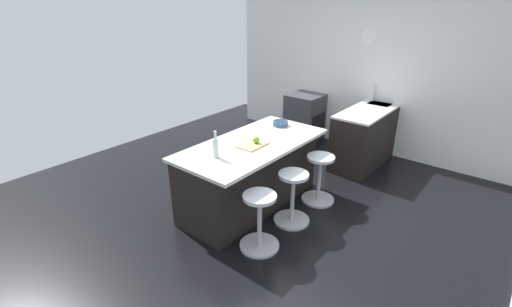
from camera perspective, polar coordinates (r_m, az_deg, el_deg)
name	(u,v)px	position (r m, az deg, el deg)	size (l,w,h in m)	color
ground_plane	(274,207)	(4.80, 2.80, -8.40)	(7.03, 7.03, 0.00)	black
interior_partition_left	(370,69)	(6.56, 17.62, 12.62)	(0.15, 5.39, 2.82)	silver
sink_cabinet	(373,131)	(6.37, 18.00, 3.37)	(1.97, 0.60, 1.19)	black
oven_range	(305,117)	(6.92, 7.74, 5.73)	(0.60, 0.61, 0.88)	#38383D
kitchen_island	(250,173)	(4.65, -0.93, -3.14)	(2.02, 0.97, 0.89)	black
stool_by_window	(319,180)	(4.85, 9.99, -4.17)	(0.44, 0.44, 0.66)	#B7B7BC
stool_middle	(292,199)	(4.37, 5.80, -7.24)	(0.44, 0.44, 0.66)	#B7B7BC
stool_near_camera	(260,223)	(3.94, 0.56, -10.97)	(0.44, 0.44, 0.66)	#B7B7BC
cutting_board	(253,145)	(4.34, -0.50, 1.36)	(0.36, 0.24, 0.02)	tan
apple_green	(256,140)	(4.36, 0.02, 2.21)	(0.09, 0.09, 0.09)	#609E2D
water_bottle	(216,147)	(4.01, -6.41, 1.00)	(0.06, 0.06, 0.31)	silver
fruit_bowl	(280,123)	(5.03, 3.90, 4.85)	(0.21, 0.21, 0.07)	#334C6B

